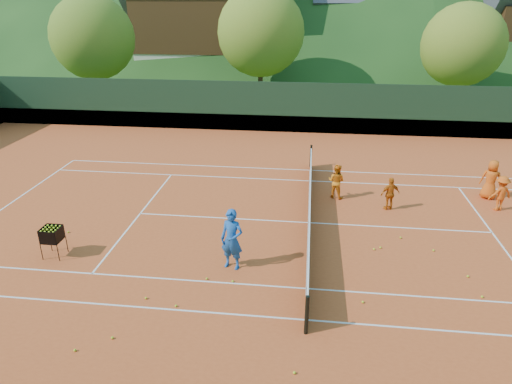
# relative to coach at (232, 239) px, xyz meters

# --- Properties ---
(ground) EXTENTS (400.00, 400.00, 0.00)m
(ground) POSITION_rel_coach_xyz_m (2.29, 3.25, -0.98)
(ground) COLOR #314F18
(ground) RESTS_ON ground
(clay_court) EXTENTS (40.00, 24.00, 0.02)m
(clay_court) POSITION_rel_coach_xyz_m (2.29, 3.25, -0.97)
(clay_court) COLOR #B9471E
(clay_court) RESTS_ON ground
(coach) EXTENTS (0.79, 0.62, 1.92)m
(coach) POSITION_rel_coach_xyz_m (0.00, 0.00, 0.00)
(coach) COLOR #1A54A9
(coach) RESTS_ON clay_court
(student_a) EXTENTS (0.85, 0.78, 1.43)m
(student_a) POSITION_rel_coach_xyz_m (3.33, 5.69, -0.25)
(student_a) COLOR orange
(student_a) RESTS_ON clay_court
(student_b) EXTENTS (0.83, 0.57, 1.31)m
(student_b) POSITION_rel_coach_xyz_m (5.34, 4.78, -0.30)
(student_b) COLOR #C95F11
(student_b) RESTS_ON clay_court
(student_c) EXTENTS (0.93, 0.76, 1.63)m
(student_c) POSITION_rel_coach_xyz_m (9.53, 6.35, -0.15)
(student_c) COLOR #D65513
(student_c) RESTS_ON clay_court
(student_d) EXTENTS (1.01, 0.75, 1.39)m
(student_d) POSITION_rel_coach_xyz_m (9.53, 5.23, -0.27)
(student_d) COLOR #DC5513
(student_d) RESTS_ON clay_court
(tennis_ball_1) EXTENTS (0.07, 0.07, 0.07)m
(tennis_ball_1) POSITION_rel_coach_xyz_m (3.80, -1.35, -0.93)
(tennis_ball_1) COLOR #B5D523
(tennis_ball_1) RESTS_ON clay_court
(tennis_ball_2) EXTENTS (0.07, 0.07, 0.07)m
(tennis_ball_2) POSITION_rel_coach_xyz_m (4.65, 1.67, -0.93)
(tennis_ball_2) COLOR #B5D523
(tennis_ball_2) RESTS_ON clay_court
(tennis_ball_4) EXTENTS (0.07, 0.07, 0.07)m
(tennis_ball_4) POSITION_rel_coach_xyz_m (2.06, -4.08, -0.93)
(tennis_ball_4) COLOR #B5D523
(tennis_ball_4) RESTS_ON clay_court
(tennis_ball_5) EXTENTS (0.07, 0.07, 0.07)m
(tennis_ball_5) POSITION_rel_coach_xyz_m (6.99, 0.27, -0.93)
(tennis_ball_5) COLOR #B5D523
(tennis_ball_5) RESTS_ON clay_court
(tennis_ball_6) EXTENTS (0.07, 0.07, 0.07)m
(tennis_ball_6) POSITION_rel_coach_xyz_m (-2.36, -3.49, -0.93)
(tennis_ball_6) COLOR #B5D523
(tennis_ball_6) RESTS_ON clay_court
(tennis_ball_7) EXTENTS (0.07, 0.07, 0.07)m
(tennis_ball_7) POSITION_rel_coach_xyz_m (-3.06, -4.00, -0.93)
(tennis_ball_7) COLOR #B5D523
(tennis_ball_7) RESTS_ON clay_court
(tennis_ball_8) EXTENTS (0.07, 0.07, 0.07)m
(tennis_ball_8) POSITION_rel_coach_xyz_m (6.34, 1.69, -0.93)
(tennis_ball_8) COLOR #B5D523
(tennis_ball_8) RESTS_ON clay_court
(tennis_ball_9) EXTENTS (0.07, 0.07, 0.07)m
(tennis_ball_9) POSITION_rel_coach_xyz_m (7.08, -0.72, -0.93)
(tennis_ball_9) COLOR #B5D523
(tennis_ball_9) RESTS_ON clay_court
(tennis_ball_10) EXTENTS (0.07, 0.07, 0.07)m
(tennis_ball_10) POSITION_rel_coach_xyz_m (5.42, 2.44, -0.93)
(tennis_ball_10) COLOR #B5D523
(tennis_ball_10) RESTS_ON clay_court
(tennis_ball_12) EXTENTS (0.07, 0.07, 0.07)m
(tennis_ball_12) POSITION_rel_coach_xyz_m (-0.64, -0.76, -0.93)
(tennis_ball_12) COLOR #B5D523
(tennis_ball_12) RESTS_ON clay_court
(tennis_ball_15) EXTENTS (0.07, 0.07, 0.07)m
(tennis_ball_15) POSITION_rel_coach_xyz_m (-2.09, -1.87, -0.93)
(tennis_ball_15) COLOR #B5D523
(tennis_ball_15) RESTS_ON clay_court
(tennis_ball_16) EXTENTS (0.07, 0.07, 0.07)m
(tennis_ball_16) POSITION_rel_coach_xyz_m (0.14, -0.80, -0.93)
(tennis_ball_16) COLOR #B5D523
(tennis_ball_16) RESTS_ON clay_court
(tennis_ball_17) EXTENTS (0.07, 0.07, 0.07)m
(tennis_ball_17) POSITION_rel_coach_xyz_m (4.43, 1.54, -0.93)
(tennis_ball_17) COLOR #B5D523
(tennis_ball_17) RESTS_ON clay_court
(tennis_ball_18) EXTENTS (0.07, 0.07, 0.07)m
(tennis_ball_18) POSITION_rel_coach_xyz_m (-6.08, 1.47, -0.93)
(tennis_ball_18) COLOR #B5D523
(tennis_ball_18) RESTS_ON clay_court
(tennis_ball_19) EXTENTS (0.07, 0.07, 0.07)m
(tennis_ball_19) POSITION_rel_coach_xyz_m (-1.18, -2.11, -0.93)
(tennis_ball_19) COLOR #B5D523
(tennis_ball_19) RESTS_ON clay_court
(tennis_ball_20) EXTENTS (0.07, 0.07, 0.07)m
(tennis_ball_20) POSITION_rel_coach_xyz_m (-6.34, 0.84, -0.93)
(tennis_ball_20) COLOR #B5D523
(tennis_ball_20) RESTS_ON clay_court
(court_lines) EXTENTS (23.83, 11.03, 0.00)m
(court_lines) POSITION_rel_coach_xyz_m (2.29, 3.25, -0.96)
(court_lines) COLOR white
(court_lines) RESTS_ON clay_court
(tennis_net) EXTENTS (0.10, 12.07, 1.10)m
(tennis_net) POSITION_rel_coach_xyz_m (2.29, 3.25, -0.46)
(tennis_net) COLOR black
(tennis_net) RESTS_ON clay_court
(perimeter_fence) EXTENTS (40.40, 24.24, 3.00)m
(perimeter_fence) POSITION_rel_coach_xyz_m (2.29, 3.25, 0.29)
(perimeter_fence) COLOR black
(perimeter_fence) RESTS_ON clay_court
(ball_hopper) EXTENTS (0.57, 0.57, 1.00)m
(ball_hopper) POSITION_rel_coach_xyz_m (-5.73, -0.01, -0.21)
(ball_hopper) COLOR black
(ball_hopper) RESTS_ON clay_court
(chalet_left) EXTENTS (13.80, 9.93, 12.92)m
(chalet_left) POSITION_rel_coach_xyz_m (-7.71, 33.25, 4.67)
(chalet_left) COLOR beige
(chalet_left) RESTS_ON ground
(chalet_mid) EXTENTS (12.65, 8.82, 11.45)m
(chalet_mid) POSITION_rel_coach_xyz_m (8.29, 37.25, 4.01)
(chalet_mid) COLOR beige
(chalet_mid) RESTS_ON ground
(tree_a) EXTENTS (6.00, 6.00, 7.88)m
(tree_a) POSITION_rel_coach_xyz_m (-13.71, 21.25, 3.89)
(tree_a) COLOR #3E2619
(tree_a) RESTS_ON ground
(tree_b) EXTENTS (6.40, 6.40, 8.40)m
(tree_b) POSITION_rel_coach_xyz_m (-1.71, 23.25, 4.21)
(tree_b) COLOR #3E2818
(tree_b) RESTS_ON ground
(tree_c) EXTENTS (5.60, 5.60, 7.35)m
(tree_c) POSITION_rel_coach_xyz_m (12.29, 22.25, 3.56)
(tree_c) COLOR #3E2719
(tree_c) RESTS_ON ground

